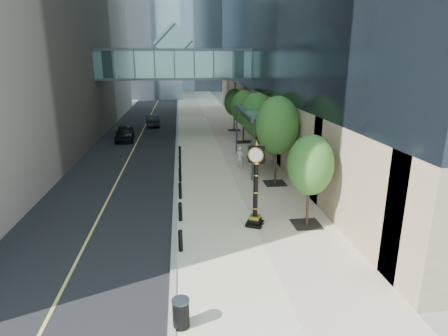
{
  "coord_description": "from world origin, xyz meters",
  "views": [
    {
      "loc": [
        -2.5,
        -13.68,
        8.08
      ],
      "look_at": [
        -0.3,
        5.45,
        2.44
      ],
      "focal_mm": 30.0,
      "sensor_mm": 36.0,
      "label": 1
    }
  ],
  "objects_px": {
    "trash_bin": "(181,314)",
    "car_near": "(125,133)",
    "street_clock": "(256,191)",
    "pedestrian": "(240,157)",
    "car_far": "(153,120)"
  },
  "relations": [
    {
      "from": "trash_bin",
      "to": "car_near",
      "type": "xyz_separation_m",
      "value": [
        -5.6,
        28.67,
        0.28
      ]
    },
    {
      "from": "street_clock",
      "to": "car_near",
      "type": "xyz_separation_m",
      "value": [
        -9.29,
        21.68,
        -1.11
      ]
    },
    {
      "from": "pedestrian",
      "to": "trash_bin",
      "type": "bearing_deg",
      "value": 84.08
    },
    {
      "from": "car_near",
      "to": "trash_bin",
      "type": "bearing_deg",
      "value": -83.39
    },
    {
      "from": "street_clock",
      "to": "car_far",
      "type": "xyz_separation_m",
      "value": [
        -7.01,
        30.1,
        -1.18
      ]
    },
    {
      "from": "car_near",
      "to": "car_far",
      "type": "height_order",
      "value": "car_near"
    },
    {
      "from": "street_clock",
      "to": "pedestrian",
      "type": "xyz_separation_m",
      "value": [
        0.85,
        10.3,
        -1.02
      ]
    },
    {
      "from": "street_clock",
      "to": "pedestrian",
      "type": "height_order",
      "value": "street_clock"
    },
    {
      "from": "pedestrian",
      "to": "car_far",
      "type": "relative_size",
      "value": 0.39
    },
    {
      "from": "street_clock",
      "to": "car_far",
      "type": "height_order",
      "value": "street_clock"
    },
    {
      "from": "street_clock",
      "to": "pedestrian",
      "type": "bearing_deg",
      "value": 109.88
    },
    {
      "from": "trash_bin",
      "to": "pedestrian",
      "type": "bearing_deg",
      "value": 75.28
    },
    {
      "from": "trash_bin",
      "to": "car_far",
      "type": "xyz_separation_m",
      "value": [
        -3.33,
        37.09,
        0.21
      ]
    },
    {
      "from": "trash_bin",
      "to": "car_far",
      "type": "distance_m",
      "value": 37.24
    },
    {
      "from": "street_clock",
      "to": "car_near",
      "type": "height_order",
      "value": "street_clock"
    }
  ]
}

